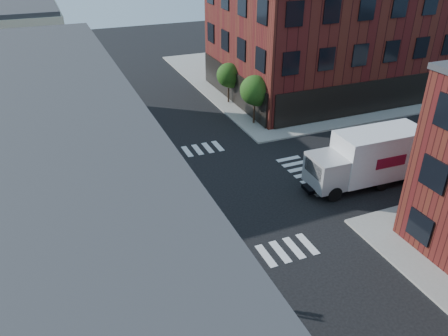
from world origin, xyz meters
The scene contains 8 objects.
ground centered at (0.00, 0.00, 0.00)m, with size 120.00×120.00×0.00m, color black.
sidewalk_ne centered at (21.00, 21.00, 0.07)m, with size 30.00×30.00×0.15m, color gray.
building_ne centered at (20.50, 16.00, 6.00)m, with size 25.00×16.00×12.00m, color #471112.
tree_near centered at (7.56, 9.98, 3.16)m, with size 2.69×2.69×4.49m.
tree_far centered at (7.56, 15.98, 2.87)m, with size 2.43×2.43×4.07m.
signal_pole centered at (-6.72, -6.68, 2.86)m, with size 1.29×1.24×4.60m.
box_truck centered at (10.14, -2.67, 2.05)m, with size 8.82×2.92×3.95m.
traffic_cone centered at (-5.70, -5.70, 0.34)m, with size 0.45×0.45×0.70m.
Camera 1 is at (-9.43, -23.59, 16.10)m, focal length 35.00 mm.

